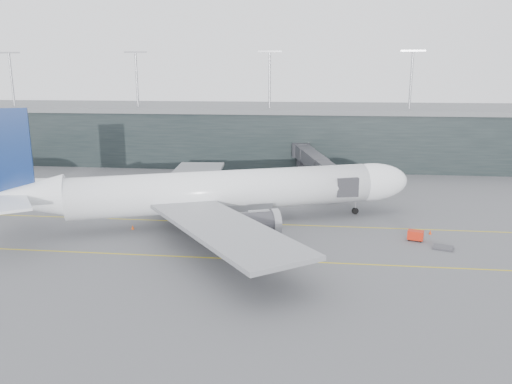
# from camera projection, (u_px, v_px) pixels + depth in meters

# --- Properties ---
(ground) EXTENTS (320.00, 320.00, 0.00)m
(ground) POSITION_uv_depth(u_px,v_px,m) (215.00, 215.00, 86.06)
(ground) COLOR #535358
(ground) RESTS_ON ground
(taxiline_a) EXTENTS (160.00, 0.25, 0.02)m
(taxiline_a) POSITION_uv_depth(u_px,v_px,m) (210.00, 222.00, 82.20)
(taxiline_a) COLOR gold
(taxiline_a) RESTS_ON ground
(taxiline_b) EXTENTS (160.00, 0.25, 0.02)m
(taxiline_b) POSITION_uv_depth(u_px,v_px,m) (186.00, 257.00, 66.74)
(taxiline_b) COLOR gold
(taxiline_b) RESTS_ON ground
(taxiline_lead_main) EXTENTS (0.25, 60.00, 0.02)m
(taxiline_lead_main) POSITION_uv_depth(u_px,v_px,m) (257.00, 190.00, 104.81)
(taxiline_lead_main) COLOR gold
(taxiline_lead_main) RESTS_ON ground
(terminal) EXTENTS (240.00, 36.00, 29.00)m
(terminal) POSITION_uv_depth(u_px,v_px,m) (255.00, 132.00, 140.31)
(terminal) COLOR black
(terminal) RESTS_ON ground
(main_aircraft) EXTENTS (66.01, 60.96, 19.20)m
(main_aircraft) POSITION_uv_depth(u_px,v_px,m) (221.00, 192.00, 80.01)
(main_aircraft) COLOR white
(main_aircraft) RESTS_ON ground
(jet_bridge) EXTENTS (13.81, 47.60, 7.32)m
(jet_bridge) POSITION_uv_depth(u_px,v_px,m) (319.00, 161.00, 107.90)
(jet_bridge) COLOR #2D2E33
(jet_bridge) RESTS_ON ground
(gse_cart) EXTENTS (2.52, 1.98, 1.51)m
(gse_cart) POSITION_uv_depth(u_px,v_px,m) (416.00, 235.00, 72.99)
(gse_cart) COLOR red
(gse_cart) RESTS_ON ground
(baggage_dolly) EXTENTS (3.22, 2.89, 0.27)m
(baggage_dolly) POSITION_uv_depth(u_px,v_px,m) (443.00, 248.00, 69.80)
(baggage_dolly) COLOR #38383D
(baggage_dolly) RESTS_ON ground
(uld_a) EXTENTS (2.59, 2.33, 1.95)m
(uld_a) POSITION_uv_depth(u_px,v_px,m) (207.00, 196.00, 95.48)
(uld_a) COLOR #3C3C41
(uld_a) RESTS_ON ground
(uld_b) EXTENTS (2.55, 2.24, 1.98)m
(uld_b) POSITION_uv_depth(u_px,v_px,m) (206.00, 195.00, 96.41)
(uld_b) COLOR #3C3C41
(uld_b) RESTS_ON ground
(uld_c) EXTENTS (2.15, 1.90, 1.65)m
(uld_c) POSITION_uv_depth(u_px,v_px,m) (218.00, 196.00, 96.00)
(uld_c) COLOR #3C3C41
(uld_c) RESTS_ON ground
(cone_nose) EXTENTS (0.44, 0.44, 0.71)m
(cone_nose) POSITION_uv_depth(u_px,v_px,m) (430.00, 232.00, 75.93)
(cone_nose) COLOR red
(cone_nose) RESTS_ON ground
(cone_wing_stbd) EXTENTS (0.49, 0.49, 0.78)m
(cone_wing_stbd) POSITION_uv_depth(u_px,v_px,m) (265.00, 259.00, 64.76)
(cone_wing_stbd) COLOR #DC4E0C
(cone_wing_stbd) RESTS_ON ground
(cone_wing_port) EXTENTS (0.48, 0.48, 0.76)m
(cone_wing_port) POSITION_uv_depth(u_px,v_px,m) (273.00, 201.00, 94.27)
(cone_wing_port) COLOR #D2400B
(cone_wing_port) RESTS_ON ground
(cone_tail) EXTENTS (0.44, 0.44, 0.71)m
(cone_tail) POSITION_uv_depth(u_px,v_px,m) (133.00, 227.00, 78.37)
(cone_tail) COLOR #DC470C
(cone_tail) RESTS_ON ground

